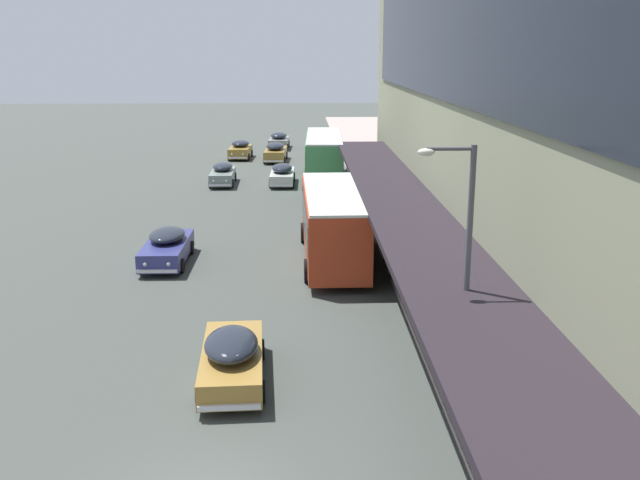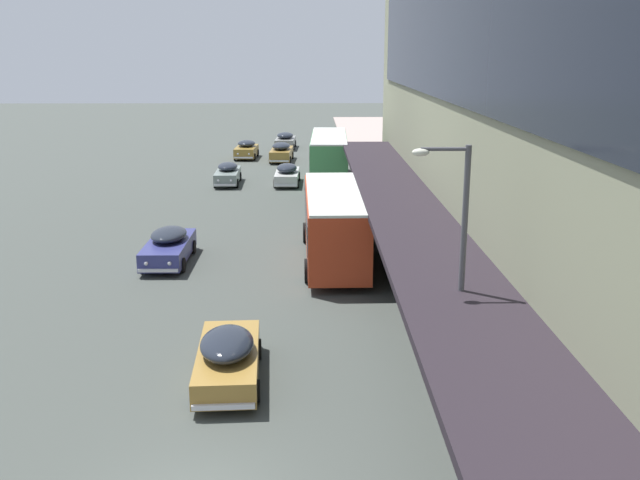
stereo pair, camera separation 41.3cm
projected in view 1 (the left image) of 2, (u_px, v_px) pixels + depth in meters
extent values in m
cube|color=black|center=(510.00, 367.00, 14.50)|extent=(3.20, 72.00, 0.24)
cube|color=#B4361A|center=(333.00, 224.00, 32.61)|extent=(2.73, 9.97, 2.83)
cube|color=black|center=(333.00, 216.00, 32.52)|extent=(2.75, 9.17, 1.25)
cube|color=silver|center=(333.00, 192.00, 32.23)|extent=(2.62, 9.96, 0.12)
cube|color=black|center=(327.00, 179.00, 37.13)|extent=(1.28, 0.08, 0.36)
cylinder|color=black|center=(303.00, 233.00, 36.13)|extent=(0.27, 1.00, 1.00)
cylinder|color=black|center=(354.00, 232.00, 36.25)|extent=(0.27, 1.00, 1.00)
cylinder|color=black|center=(307.00, 270.00, 29.91)|extent=(0.27, 1.00, 1.00)
cylinder|color=black|center=(368.00, 270.00, 30.03)|extent=(0.27, 1.00, 1.00)
cube|color=#449855|center=(324.00, 156.00, 52.87)|extent=(2.90, 10.87, 2.93)
cube|color=black|center=(324.00, 152.00, 52.77)|extent=(2.92, 10.01, 1.29)
cube|color=silver|center=(324.00, 136.00, 52.47)|extent=(2.80, 10.87, 0.12)
cube|color=black|center=(324.00, 132.00, 57.81)|extent=(1.29, 0.10, 0.36)
cylinder|color=black|center=(307.00, 166.00, 56.75)|extent=(0.28, 1.01, 1.00)
cylinder|color=black|center=(340.00, 166.00, 56.75)|extent=(0.28, 1.01, 1.00)
cylinder|color=black|center=(306.00, 182.00, 49.97)|extent=(0.28, 1.01, 1.00)
cylinder|color=black|center=(343.00, 182.00, 49.97)|extent=(0.28, 1.01, 1.00)
cylinder|color=black|center=(306.00, 176.00, 52.42)|extent=(0.28, 1.01, 1.00)
cylinder|color=black|center=(342.00, 176.00, 52.42)|extent=(0.28, 1.01, 1.00)
cube|color=beige|center=(282.00, 176.00, 51.70)|extent=(1.72, 4.58, 0.72)
ellipsoid|color=#1E232D|center=(282.00, 168.00, 51.31)|extent=(1.49, 2.53, 0.63)
cube|color=silver|center=(284.00, 174.00, 54.00)|extent=(1.56, 0.15, 0.14)
cube|color=silver|center=(281.00, 185.00, 49.50)|extent=(1.56, 0.15, 0.14)
sphere|color=silver|center=(278.00, 171.00, 53.90)|extent=(0.18, 0.18, 0.18)
sphere|color=silver|center=(289.00, 171.00, 53.91)|extent=(0.18, 0.18, 0.18)
cylinder|color=black|center=(272.00, 177.00, 53.12)|extent=(0.15, 0.64, 0.64)
cylinder|color=black|center=(294.00, 177.00, 53.14)|extent=(0.15, 0.64, 0.64)
cylinder|color=black|center=(270.00, 184.00, 50.39)|extent=(0.15, 0.64, 0.64)
cylinder|color=black|center=(293.00, 183.00, 50.41)|extent=(0.15, 0.64, 0.64)
cube|color=olive|center=(232.00, 362.00, 20.95)|extent=(2.00, 4.74, 0.74)
ellipsoid|color=#1E232D|center=(231.00, 344.00, 20.55)|extent=(1.68, 2.63, 0.64)
cube|color=silver|center=(235.00, 337.00, 23.29)|extent=(1.68, 0.21, 0.14)
cube|color=silver|center=(229.00, 407.00, 18.72)|extent=(1.68, 0.21, 0.14)
sphere|color=silver|center=(220.00, 330.00, 23.15)|extent=(0.18, 0.18, 0.18)
sphere|color=silver|center=(250.00, 329.00, 23.23)|extent=(0.18, 0.18, 0.18)
cylinder|color=black|center=(206.00, 351.00, 22.33)|extent=(0.17, 0.65, 0.64)
cylinder|color=black|center=(262.00, 349.00, 22.47)|extent=(0.17, 0.65, 0.64)
cylinder|color=black|center=(198.00, 394.00, 19.56)|extent=(0.17, 0.65, 0.64)
cylinder|color=black|center=(263.00, 391.00, 19.70)|extent=(0.17, 0.65, 0.64)
cube|color=gray|center=(223.00, 176.00, 51.66)|extent=(1.69, 4.51, 0.79)
ellipsoid|color=#1E232D|center=(223.00, 167.00, 51.71)|extent=(1.46, 2.49, 0.56)
cube|color=silver|center=(220.00, 185.00, 49.52)|extent=(1.53, 0.15, 0.14)
cube|color=silver|center=(225.00, 174.00, 53.94)|extent=(1.53, 0.15, 0.14)
sphere|color=silver|center=(226.00, 181.00, 49.49)|extent=(0.18, 0.18, 0.18)
sphere|color=silver|center=(214.00, 181.00, 49.45)|extent=(0.18, 0.18, 0.18)
cylinder|color=black|center=(233.00, 183.00, 50.44)|extent=(0.15, 0.64, 0.64)
cylinder|color=black|center=(210.00, 184.00, 50.36)|extent=(0.15, 0.64, 0.64)
cylinder|color=black|center=(235.00, 177.00, 53.12)|extent=(0.15, 0.64, 0.64)
cylinder|color=black|center=(214.00, 177.00, 53.05)|extent=(0.15, 0.64, 0.64)
cube|color=gray|center=(279.00, 142.00, 70.56)|extent=(1.99, 4.44, 0.81)
ellipsoid|color=#1E232D|center=(279.00, 136.00, 70.17)|extent=(1.69, 2.47, 0.61)
cube|color=silver|center=(280.00, 142.00, 72.78)|extent=(1.73, 0.19, 0.14)
cube|color=silver|center=(277.00, 148.00, 68.47)|extent=(1.73, 0.19, 0.14)
sphere|color=silver|center=(275.00, 139.00, 72.68)|extent=(0.18, 0.18, 0.18)
sphere|color=silver|center=(285.00, 139.00, 72.67)|extent=(0.18, 0.18, 0.18)
cylinder|color=black|center=(271.00, 144.00, 71.95)|extent=(0.17, 0.65, 0.64)
cylinder|color=black|center=(289.00, 144.00, 71.94)|extent=(0.17, 0.65, 0.64)
cylinder|color=black|center=(269.00, 147.00, 69.34)|extent=(0.17, 0.65, 0.64)
cylinder|color=black|center=(287.00, 147.00, 69.32)|extent=(0.17, 0.65, 0.64)
cube|color=olive|center=(240.00, 151.00, 64.02)|extent=(1.96, 4.12, 0.84)
ellipsoid|color=#1E232D|center=(240.00, 144.00, 64.04)|extent=(1.66, 2.29, 0.58)
cube|color=silver|center=(237.00, 158.00, 62.08)|extent=(1.69, 0.20, 0.14)
cube|color=silver|center=(243.00, 151.00, 66.09)|extent=(1.69, 0.20, 0.14)
sphere|color=silver|center=(243.00, 154.00, 62.02)|extent=(0.18, 0.18, 0.18)
sphere|color=silver|center=(232.00, 154.00, 62.04)|extent=(0.18, 0.18, 0.18)
cylinder|color=black|center=(249.00, 157.00, 62.87)|extent=(0.17, 0.65, 0.64)
cylinder|color=black|center=(229.00, 157.00, 62.90)|extent=(0.17, 0.65, 0.64)
cylinder|color=black|center=(252.00, 153.00, 65.30)|extent=(0.17, 0.65, 0.64)
cylinder|color=black|center=(232.00, 153.00, 65.32)|extent=(0.17, 0.65, 0.64)
cube|color=olive|center=(276.00, 154.00, 62.49)|extent=(1.97, 4.78, 0.85)
ellipsoid|color=#1E232D|center=(275.00, 146.00, 62.08)|extent=(1.66, 2.66, 0.63)
cube|color=silver|center=(278.00, 153.00, 64.87)|extent=(1.66, 0.20, 0.14)
cube|color=silver|center=(273.00, 161.00, 60.24)|extent=(1.66, 0.20, 0.14)
sphere|color=silver|center=(272.00, 150.00, 64.77)|extent=(0.18, 0.18, 0.18)
sphere|color=silver|center=(283.00, 150.00, 64.75)|extent=(0.18, 0.18, 0.18)
cylinder|color=black|center=(267.00, 155.00, 63.99)|extent=(0.17, 0.65, 0.64)
cylinder|color=black|center=(287.00, 155.00, 63.96)|extent=(0.17, 0.65, 0.64)
cylinder|color=black|center=(264.00, 160.00, 61.18)|extent=(0.17, 0.65, 0.64)
cylinder|color=black|center=(284.00, 160.00, 61.15)|extent=(0.17, 0.65, 0.64)
cube|color=navy|center=(167.00, 250.00, 32.53)|extent=(1.81, 4.77, 0.80)
ellipsoid|color=#1E232D|center=(167.00, 235.00, 32.59)|extent=(1.59, 2.63, 0.55)
cube|color=silver|center=(157.00, 271.00, 30.25)|extent=(1.72, 0.12, 0.14)
cube|color=silver|center=(176.00, 241.00, 34.95)|extent=(1.72, 0.12, 0.14)
sphere|color=silver|center=(169.00, 264.00, 30.21)|extent=(0.18, 0.18, 0.18)
sphere|color=silver|center=(145.00, 264.00, 30.18)|extent=(0.18, 0.18, 0.18)
cylinder|color=black|center=(182.00, 266.00, 31.21)|extent=(0.14, 0.64, 0.64)
cylinder|color=black|center=(141.00, 266.00, 31.16)|extent=(0.14, 0.64, 0.64)
cylinder|color=black|center=(192.00, 247.00, 34.06)|extent=(0.14, 0.64, 0.64)
cylinder|color=black|center=(154.00, 248.00, 34.01)|extent=(0.14, 0.64, 0.64)
cylinder|color=#4C4C51|center=(467.00, 278.00, 18.70)|extent=(0.16, 0.16, 7.02)
cylinder|color=#4C4C51|center=(450.00, 149.00, 17.81)|extent=(1.20, 0.10, 0.10)
ellipsoid|color=silver|center=(426.00, 152.00, 17.81)|extent=(0.44, 0.28, 0.20)
cylinder|color=red|center=(410.00, 295.00, 27.16)|extent=(0.20, 0.20, 0.55)
sphere|color=red|center=(410.00, 286.00, 27.07)|extent=(0.18, 0.18, 0.18)
cylinder|color=red|center=(409.00, 293.00, 27.30)|extent=(0.08, 0.10, 0.08)
cylinder|color=red|center=(410.00, 295.00, 27.01)|extent=(0.08, 0.10, 0.08)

